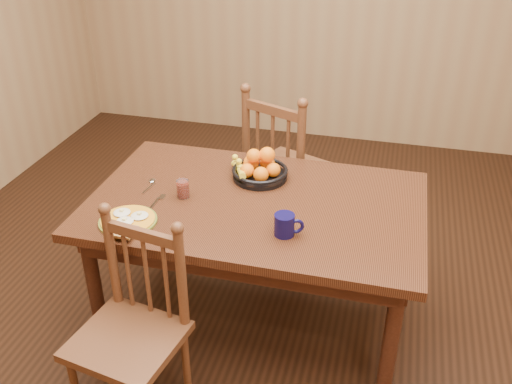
% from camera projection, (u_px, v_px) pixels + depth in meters
% --- Properties ---
extents(room, '(4.52, 5.02, 2.72)m').
position_uv_depth(room, '(256.00, 81.00, 2.45)').
color(room, black).
rests_on(room, ground).
extents(dining_table, '(1.60, 1.00, 0.75)m').
position_uv_depth(dining_table, '(256.00, 216.00, 2.79)').
color(dining_table, black).
rests_on(dining_table, ground).
extents(chair_far, '(0.61, 0.60, 1.05)m').
position_uv_depth(chair_far, '(287.00, 171.00, 3.53)').
color(chair_far, '#452514').
rests_on(chair_far, ground).
extents(chair_near, '(0.49, 0.47, 0.93)m').
position_uv_depth(chair_near, '(132.00, 331.00, 2.40)').
color(chair_near, '#452514').
rests_on(chair_near, ground).
extents(breakfast_plate, '(0.26, 0.29, 0.04)m').
position_uv_depth(breakfast_plate, '(128.00, 221.00, 2.57)').
color(breakfast_plate, '#59601E').
rests_on(breakfast_plate, dining_table).
extents(fork, '(0.03, 0.18, 0.00)m').
position_uv_depth(fork, '(156.00, 202.00, 2.73)').
color(fork, silver).
rests_on(fork, dining_table).
extents(spoon, '(0.04, 0.16, 0.01)m').
position_uv_depth(spoon, '(151.00, 183.00, 2.89)').
color(spoon, silver).
rests_on(spoon, dining_table).
extents(coffee_mug, '(0.13, 0.09, 0.10)m').
position_uv_depth(coffee_mug, '(285.00, 225.00, 2.47)').
color(coffee_mug, black).
rests_on(coffee_mug, dining_table).
extents(juice_glass, '(0.06, 0.06, 0.09)m').
position_uv_depth(juice_glass, '(183.00, 189.00, 2.76)').
color(juice_glass, silver).
rests_on(juice_glass, dining_table).
extents(fruit_bowl, '(0.32, 0.29, 0.17)m').
position_uv_depth(fruit_bowl, '(259.00, 169.00, 2.92)').
color(fruit_bowl, black).
rests_on(fruit_bowl, dining_table).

